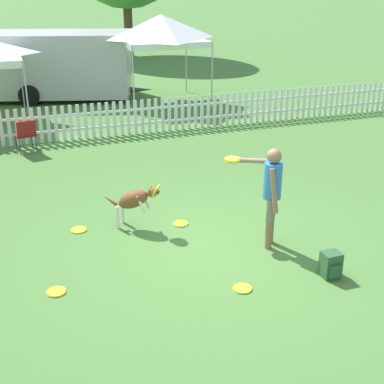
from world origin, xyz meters
name	(u,v)px	position (x,y,z in m)	size (l,w,h in m)	color
ground_plane	(213,246)	(0.00, 0.00, 0.00)	(240.00, 240.00, 0.00)	#4C7A38
handler_person	(270,186)	(0.85, -0.22, 1.01)	(0.74, 1.03, 1.62)	#8C664C
leaping_dog	(134,200)	(-1.00, 1.08, 0.52)	(0.95, 0.74, 0.84)	brown
frisbee_near_handler	(56,292)	(-2.51, -0.53, 0.01)	(0.26, 0.26, 0.02)	yellow
frisbee_near_dog	(79,230)	(-1.95, 1.28, 0.01)	(0.26, 0.26, 0.02)	yellow
frisbee_midfield	(242,289)	(-0.07, -1.30, 0.01)	(0.26, 0.26, 0.02)	yellow
frisbee_far_scatter	(181,224)	(-0.23, 0.94, 0.01)	(0.26, 0.26, 0.02)	yellow
backpack_on_grass	(331,265)	(1.27, -1.40, 0.19)	(0.26, 0.27, 0.38)	#2D5633
picket_fence	(122,118)	(0.00, 6.68, 0.47)	(17.70, 0.04, 0.93)	white
folding_chair_blue_left	(26,133)	(-2.49, 5.98, 0.49)	(0.54, 0.56, 0.82)	#333338
canopy_tent_main	(161,30)	(2.14, 10.12, 2.35)	(2.60, 2.60, 2.83)	#B2B2B2
equipment_trailer	(53,64)	(-1.17, 12.00, 1.17)	(6.06, 3.72, 2.21)	#B7B7B7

